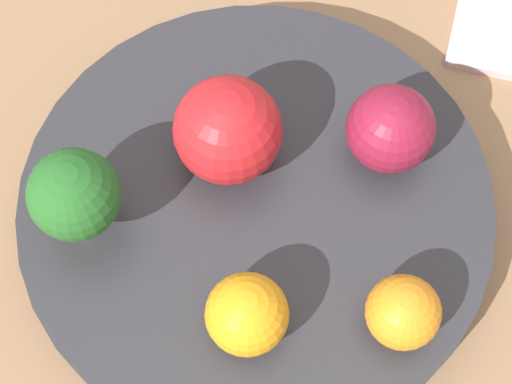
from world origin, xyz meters
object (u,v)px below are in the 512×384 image
at_px(orange_front, 403,312).
at_px(orange_back, 247,314).
at_px(apple_red, 228,130).
at_px(apple_green, 391,129).
at_px(broccoli, 75,196).
at_px(bowl, 256,211).

relative_size(orange_front, orange_back, 0.91).
distance_m(apple_red, apple_green, 0.09).
relative_size(broccoli, apple_red, 1.05).
distance_m(bowl, orange_front, 0.11).
bearing_deg(apple_green, broccoli, 43.55).
bearing_deg(orange_front, bowl, -15.73).
relative_size(apple_green, orange_front, 1.28).
height_order(apple_red, apple_green, apple_red).
height_order(apple_green, orange_back, apple_green).
bearing_deg(bowl, apple_red, -32.78).
bearing_deg(apple_red, broccoli, 56.68).
height_order(broccoli, apple_red, broccoli).
height_order(orange_front, orange_back, orange_back).
bearing_deg(broccoli, apple_red, -123.32).
bearing_deg(broccoli, orange_front, -170.51).
height_order(bowl, broccoli, broccoli).
relative_size(broccoli, orange_back, 1.47).
height_order(bowl, orange_back, orange_back).
xyz_separation_m(apple_red, orange_back, (-0.06, 0.08, -0.01)).
xyz_separation_m(bowl, orange_front, (-0.10, 0.03, 0.04)).
relative_size(bowl, apple_red, 4.46).
bearing_deg(bowl, orange_back, 114.55).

